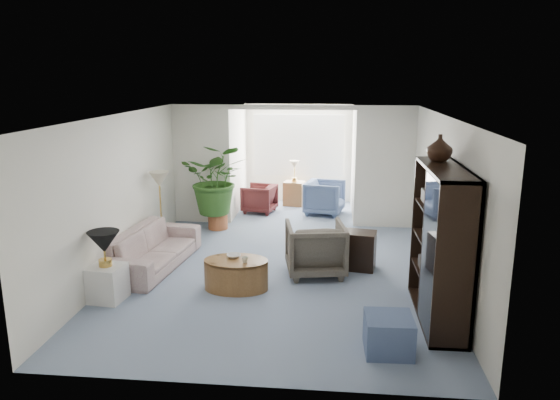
# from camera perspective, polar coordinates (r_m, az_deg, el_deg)

# --- Properties ---
(floor) EXTENTS (6.00, 6.00, 0.00)m
(floor) POSITION_cam_1_polar(r_m,az_deg,el_deg) (8.37, -0.42, -8.30)
(floor) COLOR #899BB5
(floor) RESTS_ON ground
(sunroom_floor) EXTENTS (2.60, 2.60, 0.00)m
(sunroom_floor) POSITION_cam_1_polar(r_m,az_deg,el_deg) (12.26, 1.64, -1.24)
(sunroom_floor) COLOR #899BB5
(sunroom_floor) RESTS_ON ground
(back_pier_left) EXTENTS (1.20, 0.12, 2.50)m
(back_pier_left) POSITION_cam_1_polar(r_m,az_deg,el_deg) (11.23, -8.46, 3.79)
(back_pier_left) COLOR white
(back_pier_left) RESTS_ON ground
(back_pier_right) EXTENTS (1.20, 0.12, 2.50)m
(back_pier_right) POSITION_cam_1_polar(r_m,az_deg,el_deg) (10.95, 11.25, 3.42)
(back_pier_right) COLOR white
(back_pier_right) RESTS_ON ground
(back_header) EXTENTS (2.60, 0.12, 0.10)m
(back_header) POSITION_cam_1_polar(r_m,az_deg,el_deg) (10.79, 1.30, 9.96)
(back_header) COLOR white
(back_header) RESTS_ON back_pier_left
(window_pane) EXTENTS (2.20, 0.02, 1.50)m
(window_pane) POSITION_cam_1_polar(r_m,az_deg,el_deg) (13.05, 2.03, 5.91)
(window_pane) COLOR white
(window_blinds) EXTENTS (2.20, 0.02, 1.50)m
(window_blinds) POSITION_cam_1_polar(r_m,az_deg,el_deg) (13.02, 2.02, 5.90)
(window_blinds) COLOR white
(framed_picture) EXTENTS (0.04, 0.50, 0.40)m
(framed_picture) POSITION_cam_1_polar(r_m,az_deg,el_deg) (7.93, 17.46, 2.64)
(framed_picture) COLOR #B0A28C
(sofa) EXTENTS (1.09, 2.27, 0.64)m
(sofa) POSITION_cam_1_polar(r_m,az_deg,el_deg) (8.94, -13.55, -5.08)
(sofa) COLOR beige
(sofa) RESTS_ON ground
(end_table) EXTENTS (0.51, 0.51, 0.50)m
(end_table) POSITION_cam_1_polar(r_m,az_deg,el_deg) (7.86, -18.14, -8.51)
(end_table) COLOR white
(end_table) RESTS_ON ground
(table_lamp) EXTENTS (0.44, 0.44, 0.30)m
(table_lamp) POSITION_cam_1_polar(r_m,az_deg,el_deg) (7.66, -18.47, -4.32)
(table_lamp) COLOR black
(table_lamp) RESTS_ON end_table
(floor_lamp) EXTENTS (0.36, 0.36, 0.28)m
(floor_lamp) POSITION_cam_1_polar(r_m,az_deg,el_deg) (9.79, -12.90, 2.19)
(floor_lamp) COLOR beige
(floor_lamp) RESTS_ON ground
(coffee_table) EXTENTS (1.18, 1.18, 0.45)m
(coffee_table) POSITION_cam_1_polar(r_m,az_deg,el_deg) (7.89, -4.75, -7.99)
(coffee_table) COLOR brown
(coffee_table) RESTS_ON ground
(coffee_bowl) EXTENTS (0.25, 0.25, 0.05)m
(coffee_bowl) POSITION_cam_1_polar(r_m,az_deg,el_deg) (7.90, -5.01, -6.02)
(coffee_bowl) COLOR silver
(coffee_bowl) RESTS_ON coffee_table
(coffee_cup) EXTENTS (0.11, 0.11, 0.09)m
(coffee_cup) POSITION_cam_1_polar(r_m,az_deg,el_deg) (7.68, -3.81, -6.45)
(coffee_cup) COLOR beige
(coffee_cup) RESTS_ON coffee_table
(wingback_chair) EXTENTS (1.04, 1.06, 0.84)m
(wingback_chair) POSITION_cam_1_polar(r_m,az_deg,el_deg) (8.39, 3.84, -5.23)
(wingback_chair) COLOR #675D51
(wingback_chair) RESTS_ON ground
(side_table_dark) EXTENTS (0.58, 0.50, 0.62)m
(side_table_dark) POSITION_cam_1_polar(r_m,az_deg,el_deg) (8.72, 8.52, -5.38)
(side_table_dark) COLOR black
(side_table_dark) RESTS_ON ground
(entertainment_cabinet) EXTENTS (0.48, 1.79, 1.98)m
(entertainment_cabinet) POSITION_cam_1_polar(r_m,az_deg,el_deg) (7.02, 16.94, -4.62)
(entertainment_cabinet) COLOR black
(entertainment_cabinet) RESTS_ON ground
(cabinet_urn) EXTENTS (0.33, 0.33, 0.35)m
(cabinet_urn) POSITION_cam_1_polar(r_m,az_deg,el_deg) (7.25, 16.83, 5.41)
(cabinet_urn) COLOR black
(cabinet_urn) RESTS_ON entertainment_cabinet
(ottoman) EXTENTS (0.55, 0.55, 0.43)m
(ottoman) POSITION_cam_1_polar(r_m,az_deg,el_deg) (6.33, 11.62, -13.99)
(ottoman) COLOR slate
(ottoman) RESTS_ON ground
(plant_pot) EXTENTS (0.40, 0.40, 0.32)m
(plant_pot) POSITION_cam_1_polar(r_m,az_deg,el_deg) (10.94, -6.70, -2.27)
(plant_pot) COLOR #AD5A32
(plant_pot) RESTS_ON ground
(house_plant) EXTENTS (1.30, 1.13, 1.45)m
(house_plant) POSITION_cam_1_polar(r_m,az_deg,el_deg) (10.74, -6.83, 2.28)
(house_plant) COLOR #2E5B1F
(house_plant) RESTS_ON plant_pot
(sunroom_chair_blue) EXTENTS (0.98, 0.96, 0.76)m
(sunroom_chair_blue) POSITION_cam_1_polar(r_m,az_deg,el_deg) (12.00, 4.85, 0.27)
(sunroom_chair_blue) COLOR slate
(sunroom_chair_blue) RESTS_ON ground
(sunroom_chair_maroon) EXTENTS (0.83, 0.82, 0.64)m
(sunroom_chair_maroon) POSITION_cam_1_polar(r_m,az_deg,el_deg) (12.13, -2.26, 0.16)
(sunroom_chair_maroon) COLOR #51201C
(sunroom_chair_maroon) RESTS_ON ground
(sunroom_table) EXTENTS (0.54, 0.46, 0.58)m
(sunroom_table) POSITION_cam_1_polar(r_m,az_deg,el_deg) (12.79, 1.54, 0.71)
(sunroom_table) COLOR brown
(sunroom_table) RESTS_ON ground
(shelf_clutter) EXTENTS (0.30, 1.09, 1.06)m
(shelf_clutter) POSITION_cam_1_polar(r_m,az_deg,el_deg) (6.96, 16.64, -3.93)
(shelf_clutter) COLOR black
(shelf_clutter) RESTS_ON entertainment_cabinet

